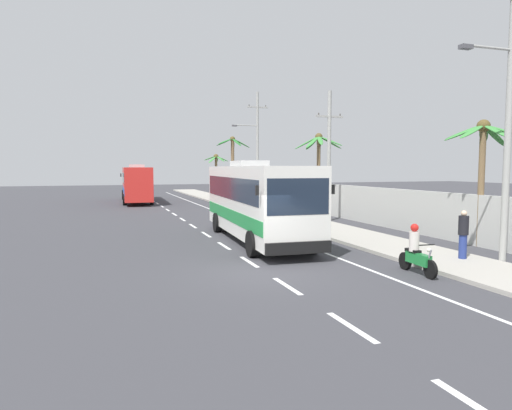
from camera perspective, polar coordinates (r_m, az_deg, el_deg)
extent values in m
plane|color=#3A3A3F|center=(15.28, 1.09, -8.39)|extent=(160.00, 160.00, 0.00)
cube|color=#A8A399|center=(26.98, 7.44, -2.54)|extent=(3.20, 90.00, 0.14)
cube|color=white|center=(10.44, 11.90, -14.76)|extent=(0.16, 2.00, 0.01)
cube|color=white|center=(13.53, 3.93, -10.12)|extent=(0.16, 2.00, 0.01)
cube|color=white|center=(16.83, -0.87, -7.15)|extent=(0.16, 2.00, 0.01)
cube|color=white|center=(20.23, -4.04, -5.14)|extent=(0.16, 2.00, 0.01)
cube|color=white|center=(23.70, -6.28, -3.70)|extent=(0.16, 2.00, 0.01)
cube|color=white|center=(27.21, -7.94, -2.63)|extent=(0.16, 2.00, 0.01)
cube|color=white|center=(30.74, -9.22, -1.80)|extent=(0.16, 2.00, 0.01)
cube|color=white|center=(34.28, -10.24, -1.14)|extent=(0.16, 2.00, 0.01)
cube|color=white|center=(37.84, -11.06, -0.61)|extent=(0.16, 2.00, 0.01)
cube|color=white|center=(41.41, -11.74, -0.17)|extent=(0.16, 2.00, 0.01)
cube|color=white|center=(44.99, -12.31, 0.21)|extent=(0.16, 2.00, 0.01)
cube|color=white|center=(48.57, -12.80, 0.52)|extent=(0.16, 2.00, 0.01)
cube|color=white|center=(52.16, -13.22, 0.80)|extent=(0.16, 2.00, 0.01)
cube|color=white|center=(55.75, -13.59, 1.04)|extent=(0.16, 2.00, 0.01)
cube|color=white|center=(59.34, -13.91, 1.25)|extent=(0.16, 2.00, 0.01)
cube|color=white|center=(62.93, -14.20, 1.43)|extent=(0.16, 2.00, 0.01)
cube|color=white|center=(30.42, -2.40, -1.81)|extent=(0.14, 70.00, 0.01)
cube|color=#B2B2AD|center=(32.16, 10.38, 0.50)|extent=(0.24, 60.00, 2.28)
cube|color=silver|center=(21.43, 0.05, 0.69)|extent=(3.13, 11.04, 3.14)
cube|color=#192333|center=(21.59, -0.09, 2.19)|extent=(3.11, 10.17, 1.00)
cube|color=#192333|center=(16.26, 5.31, 1.05)|extent=(2.36, 0.22, 1.32)
cube|color=#1E843D|center=(21.49, 0.05, -1.18)|extent=(3.15, 10.83, 0.57)
cube|color=black|center=(16.40, 5.37, -5.40)|extent=(2.52, 0.29, 0.44)
cube|color=#B7B7B7|center=(22.69, -0.90, 5.24)|extent=(1.53, 2.47, 0.28)
cube|color=black|center=(17.02, 9.66, 1.96)|extent=(0.12, 0.09, 0.36)
cube|color=black|center=(15.98, 0.15, 1.85)|extent=(0.12, 0.09, 0.36)
cylinder|color=black|center=(18.42, 7.12, -4.52)|extent=(0.37, 1.06, 1.04)
cylinder|color=black|center=(17.60, -0.46, -4.91)|extent=(0.37, 1.06, 1.04)
cylinder|color=black|center=(25.05, 0.76, -2.03)|extent=(0.37, 1.06, 1.04)
cylinder|color=black|center=(24.45, -4.90, -2.21)|extent=(0.37, 1.06, 1.04)
cube|color=red|center=(46.98, -14.83, 2.71)|extent=(2.87, 12.22, 3.09)
cube|color=#192333|center=(46.77, -14.83, 3.36)|extent=(2.87, 11.25, 0.99)
cube|color=#192333|center=(53.00, -15.09, 3.41)|extent=(2.28, 0.17, 1.30)
cube|color=blue|center=(47.01, -14.81, 1.86)|extent=(2.89, 11.98, 0.56)
cube|color=black|center=(53.16, -15.06, 1.47)|extent=(2.44, 0.24, 0.44)
cube|color=#B7B7B7|center=(45.44, -14.80, 4.77)|extent=(1.45, 2.71, 0.28)
cube|color=black|center=(52.76, -16.64, 3.63)|extent=(0.12, 0.08, 0.36)
cube|color=black|center=(52.85, -13.55, 3.69)|extent=(0.12, 0.08, 0.36)
cylinder|color=black|center=(51.26, -16.34, 1.24)|extent=(0.35, 1.05, 1.04)
cylinder|color=black|center=(51.35, -13.62, 1.31)|extent=(0.35, 1.05, 1.04)
cylinder|color=black|center=(43.39, -16.20, 0.65)|extent=(0.35, 1.05, 1.04)
cylinder|color=black|center=(43.49, -13.00, 0.72)|extent=(0.35, 1.05, 1.04)
cylinder|color=black|center=(30.04, -0.36, -1.32)|extent=(0.11, 0.60, 0.60)
cylinder|color=black|center=(31.32, -1.17, -1.07)|extent=(0.13, 0.60, 0.60)
cube|color=gold|center=(30.61, -0.74, -0.80)|extent=(0.25, 1.10, 0.36)
cube|color=black|center=(30.88, -0.92, -0.38)|extent=(0.25, 0.60, 0.12)
cylinder|color=gray|center=(30.12, -0.43, -0.73)|extent=(0.06, 0.32, 0.67)
cylinder|color=black|center=(30.18, -0.50, 0.12)|extent=(0.56, 0.05, 0.04)
sphere|color=#EAEACC|center=(30.08, -0.42, -0.17)|extent=(0.14, 0.14, 0.14)
cylinder|color=red|center=(30.80, -0.90, 0.15)|extent=(0.32, 0.32, 0.58)
sphere|color=black|center=(30.77, -0.90, 0.94)|extent=(0.26, 0.26, 0.26)
cylinder|color=black|center=(15.25, 21.09, -7.59)|extent=(0.14, 0.61, 0.60)
cylinder|color=black|center=(16.34, 18.25, -6.69)|extent=(0.16, 0.61, 0.60)
cube|color=#1E7F38|center=(15.70, 19.75, -6.37)|extent=(0.31, 1.11, 0.36)
cube|color=black|center=(15.91, 19.14, -5.48)|extent=(0.28, 0.61, 0.12)
cylinder|color=gray|center=(15.28, 20.86, -6.40)|extent=(0.08, 0.32, 0.67)
cylinder|color=black|center=(15.29, 20.68, -4.72)|extent=(0.56, 0.07, 0.04)
sphere|color=#EAEACC|center=(15.21, 20.93, -5.31)|extent=(0.14, 0.14, 0.14)
cylinder|color=beige|center=(15.82, 19.28, -4.34)|extent=(0.32, 0.32, 0.66)
sphere|color=red|center=(15.75, 19.32, -2.70)|extent=(0.26, 0.26, 0.26)
cylinder|color=#2D7A47|center=(31.92, 3.99, -0.53)|extent=(0.28, 0.28, 0.81)
cylinder|color=beige|center=(31.86, 4.00, 0.77)|extent=(0.36, 0.36, 0.64)
sphere|color=brown|center=(31.84, 4.00, 1.53)|extent=(0.23, 0.23, 0.23)
cylinder|color=navy|center=(18.30, 24.57, -4.79)|extent=(0.28, 0.28, 0.88)
cylinder|color=black|center=(18.19, 24.65, -2.34)|extent=(0.36, 0.36, 0.70)
sphere|color=beige|center=(18.14, 24.70, -0.96)|extent=(0.21, 0.21, 0.21)
cylinder|color=#9E9E99|center=(18.42, 29.20, 9.55)|extent=(0.24, 0.24, 10.42)
cylinder|color=#9E9E99|center=(18.07, 27.29, 17.19)|extent=(2.00, 0.09, 0.09)
cube|color=#4C4C51|center=(17.37, 24.88, 17.60)|extent=(0.44, 0.24, 0.14)
cylinder|color=#9E9E99|center=(29.65, 9.16, 6.03)|extent=(0.24, 0.24, 8.34)
cube|color=#9E9E99|center=(29.82, 9.23, 10.93)|extent=(1.91, 0.12, 0.12)
cylinder|color=#4C4742|center=(29.48, 7.89, 11.26)|extent=(0.08, 0.08, 0.16)
cylinder|color=#4C4742|center=(30.20, 10.54, 11.07)|extent=(0.08, 0.08, 0.16)
cylinder|color=#9E9E99|center=(42.39, 0.18, 7.08)|extent=(0.24, 0.24, 10.42)
cube|color=#9E9E99|center=(42.71, 0.18, 12.21)|extent=(2.03, 0.12, 0.12)
cylinder|color=#4C4742|center=(42.47, -0.88, 12.42)|extent=(0.08, 0.08, 0.16)
cylinder|color=#4C4742|center=(43.00, 1.23, 12.32)|extent=(0.08, 0.08, 0.16)
cylinder|color=#9E9E99|center=(42.18, -1.26, 9.99)|extent=(2.22, 0.09, 0.09)
cube|color=#4C4C51|center=(41.85, -2.73, 9.94)|extent=(0.44, 0.24, 0.14)
cylinder|color=brown|center=(53.10, -5.04, 3.51)|extent=(0.29, 0.29, 4.71)
ellipsoid|color=#3D893D|center=(53.22, -4.27, 5.82)|extent=(1.53, 0.47, 0.75)
ellipsoid|color=#3D893D|center=(53.80, -5.01, 5.76)|extent=(0.77, 1.51, 0.83)
ellipsoid|color=#3D893D|center=(53.40, -5.80, 5.88)|extent=(1.46, 1.22, 0.62)
ellipsoid|color=#3D893D|center=(52.55, -5.51, 5.73)|extent=(1.34, 1.17, 0.93)
ellipsoid|color=#3D893D|center=(52.56, -4.52, 5.82)|extent=(1.03, 1.49, 0.78)
sphere|color=brown|center=(53.10, -5.06, 6.11)|extent=(0.56, 0.56, 0.56)
cylinder|color=brown|center=(34.79, 7.86, 3.70)|extent=(0.28, 0.28, 5.74)
ellipsoid|color=#3D893D|center=(35.20, 9.31, 7.77)|extent=(1.93, 0.51, 1.03)
ellipsoid|color=#3D893D|center=(35.78, 7.92, 7.80)|extent=(1.21, 1.88, 0.96)
ellipsoid|color=#3D893D|center=(35.61, 7.10, 7.74)|extent=(0.56, 1.92, 1.06)
ellipsoid|color=#3D893D|center=(34.73, 6.40, 7.80)|extent=(1.89, 0.95, 1.08)
ellipsoid|color=#3D893D|center=(34.03, 7.15, 7.90)|extent=(1.77, 1.38, 1.04)
ellipsoid|color=#3D893D|center=(33.89, 8.09, 8.06)|extent=(1.03, 1.97, 0.86)
ellipsoid|color=#3D893D|center=(34.43, 9.35, 7.97)|extent=(1.47, 1.78, 0.89)
sphere|color=brown|center=(34.87, 7.91, 8.50)|extent=(0.56, 0.56, 0.56)
cylinder|color=brown|center=(22.09, 26.45, 2.00)|extent=(0.27, 0.27, 5.21)
ellipsoid|color=#3D893D|center=(22.73, 27.87, 7.67)|extent=(1.63, 0.54, 1.03)
ellipsoid|color=#3D893D|center=(22.95, 26.72, 7.97)|extent=(1.48, 1.43, 0.80)
ellipsoid|color=#3D893D|center=(22.49, 24.68, 8.30)|extent=(0.95, 1.76, 0.67)
ellipsoid|color=#3D893D|center=(21.80, 24.68, 8.27)|extent=(1.72, 0.94, 0.79)
ellipsoid|color=#3D893D|center=(21.41, 25.54, 8.36)|extent=(1.75, 0.78, 0.75)
ellipsoid|color=#3D893D|center=(21.46, 28.00, 8.21)|extent=(0.63, 1.74, 0.78)
ellipsoid|color=#3D893D|center=(21.95, 28.83, 8.13)|extent=(1.21, 1.65, 0.75)
sphere|color=brown|center=(22.15, 26.71, 8.88)|extent=(0.56, 0.56, 0.56)
cylinder|color=brown|center=(49.05, -2.96, 4.46)|extent=(0.36, 0.36, 6.48)
ellipsoid|color=#28702D|center=(49.43, -1.88, 7.78)|extent=(2.03, 0.43, 1.06)
ellipsoid|color=#28702D|center=(50.06, -2.94, 7.66)|extent=(0.94, 1.97, 1.19)
ellipsoid|color=#28702D|center=(49.66, -4.00, 7.89)|extent=(1.70, 1.79, 0.83)
ellipsoid|color=#28702D|center=(48.38, -3.84, 8.02)|extent=(2.02, 1.37, 0.77)
ellipsoid|color=#28702D|center=(48.22, -2.45, 7.91)|extent=(0.71, 2.09, 0.97)
sphere|color=brown|center=(49.14, -2.97, 8.29)|extent=(0.56, 0.56, 0.56)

